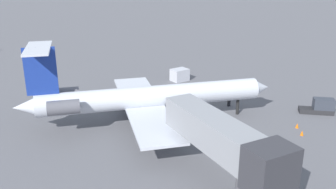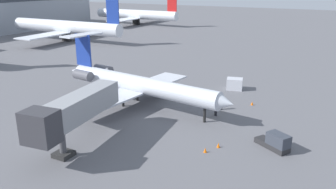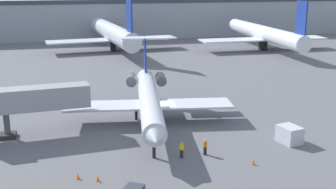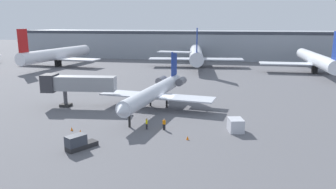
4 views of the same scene
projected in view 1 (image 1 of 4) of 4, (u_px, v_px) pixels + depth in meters
ground_plane at (141, 118)px, 43.20m from camera, size 400.00×400.00×0.10m
regional_jet at (143, 97)px, 40.38m from camera, size 21.45×29.26×9.41m
jet_bridge at (228, 142)px, 27.46m from camera, size 13.70×4.38×6.00m
ground_crew_marshaller at (229, 100)px, 46.47m from camera, size 0.34×0.45×1.69m
ground_crew_loader at (218, 94)px, 48.66m from camera, size 0.45×0.34×1.69m
baggage_tug_lead at (320, 107)px, 44.13m from camera, size 3.27×4.15×1.90m
cargo_container_uld at (180, 75)px, 57.14m from camera, size 2.53×2.96×1.89m
traffic_cone_near at (297, 126)px, 40.22m from camera, size 0.36×0.36×0.55m
traffic_cone_mid at (302, 133)px, 38.40m from camera, size 0.36×0.36×0.55m
traffic_cone_far at (225, 87)px, 53.47m from camera, size 0.36×0.36×0.55m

